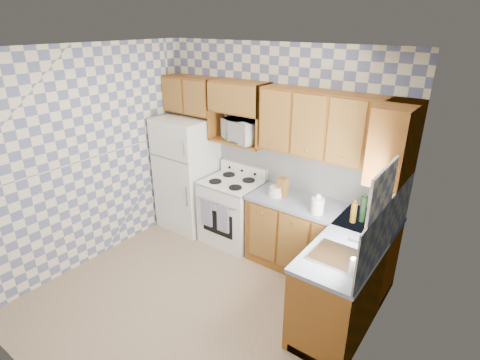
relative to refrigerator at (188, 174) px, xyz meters
name	(u,v)px	position (x,y,z in m)	size (l,w,h in m)	color
floor	(197,302)	(1.27, -1.25, -0.84)	(3.40, 3.40, 0.00)	#836B54
back_wall	(275,151)	(1.27, 0.35, 0.51)	(3.40, 0.02, 2.70)	slate
right_wall	(360,251)	(2.97, -1.25, 0.51)	(0.02, 3.20, 2.70)	slate
backsplash_back	(302,169)	(1.68, 0.34, 0.36)	(2.60, 0.01, 0.56)	white
backsplash_right	(387,225)	(2.96, -0.45, 0.36)	(0.01, 1.60, 0.56)	white
refrigerator	(188,174)	(0.00, 0.00, 0.00)	(0.75, 0.70, 1.68)	silver
stove_body	(232,212)	(0.80, 0.03, -0.39)	(0.76, 0.65, 0.90)	silver
cooktop	(232,182)	(0.80, 0.03, 0.07)	(0.76, 0.65, 0.03)	silver
backguard	(244,170)	(0.80, 0.30, 0.16)	(0.76, 0.08, 0.17)	silver
dish_towel_left	(206,212)	(0.63, -0.32, -0.31)	(0.19, 0.03, 0.39)	navy
dish_towel_right	(223,219)	(0.91, -0.32, -0.31)	(0.19, 0.03, 0.39)	navy
base_cabinets_back	(318,241)	(2.10, 0.05, -0.40)	(1.75, 0.60, 0.88)	brown
base_cabinets_right	(347,280)	(2.67, -0.45, -0.40)	(0.60, 1.60, 0.88)	brown
countertop_back	(321,208)	(2.10, 0.05, 0.06)	(1.77, 0.63, 0.04)	slate
countertop_right	(352,242)	(2.67, -0.45, 0.06)	(0.63, 1.60, 0.04)	slate
upper_cabinets_back	(333,127)	(2.10, 0.19, 1.01)	(1.75, 0.33, 0.74)	brown
upper_cabinets_fridge	(192,95)	(-0.02, 0.19, 1.13)	(0.82, 0.33, 0.50)	brown
upper_cabinets_right	(395,142)	(2.81, 0.00, 1.01)	(0.33, 0.70, 0.74)	brown
microwave_shelf	(239,142)	(0.80, 0.19, 0.60)	(0.80, 0.33, 0.03)	brown
microwave	(243,130)	(0.86, 0.20, 0.76)	(0.53, 0.36, 0.29)	silver
sink	(339,257)	(2.67, -0.80, 0.09)	(0.48, 0.40, 0.03)	#B7B7BC
window	(379,215)	(2.96, -0.80, 0.61)	(0.02, 0.66, 0.86)	white
bottle_0	(363,209)	(2.60, -0.01, 0.23)	(0.06, 0.06, 0.29)	black
bottle_1	(370,214)	(2.70, -0.07, 0.22)	(0.06, 0.06, 0.27)	black
bottle_2	(378,213)	(2.75, 0.03, 0.21)	(0.06, 0.06, 0.26)	#5F3E0E
bottle_3	(354,212)	(2.53, -0.09, 0.20)	(0.06, 0.06, 0.24)	#5F3E0E
knife_block	(283,187)	(1.59, 0.02, 0.20)	(0.11, 0.11, 0.24)	brown
electric_kettle	(318,206)	(2.13, -0.13, 0.17)	(0.15, 0.15, 0.18)	silver
food_containers	(276,191)	(1.52, -0.02, 0.14)	(0.18, 0.18, 0.12)	beige
soap_bottle	(353,267)	(2.87, -0.99, 0.17)	(0.06, 0.06, 0.17)	beige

